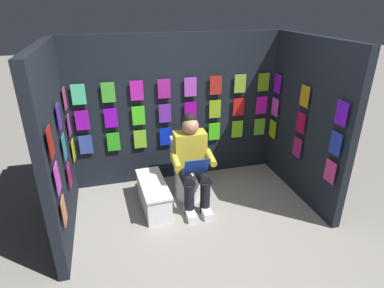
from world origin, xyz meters
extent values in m
plane|color=gray|center=(0.00, 0.00, 0.00)|extent=(30.00, 30.00, 0.00)
cube|color=black|center=(0.00, -1.74, 1.03)|extent=(3.00, 0.10, 2.07)
cube|color=#3147A3|center=(1.27, -1.65, 0.67)|extent=(0.17, 0.01, 0.26)
cube|color=green|center=(0.90, -1.65, 0.67)|extent=(0.17, 0.01, 0.26)
cube|color=#76BD23|center=(0.54, -1.65, 0.67)|extent=(0.17, 0.01, 0.26)
cube|color=#0B25C7|center=(0.18, -1.65, 0.67)|extent=(0.17, 0.01, 0.26)
cube|color=#1EE91A|center=(-0.18, -1.65, 0.67)|extent=(0.17, 0.01, 0.26)
cube|color=#40CD15|center=(-0.54, -1.65, 0.67)|extent=(0.17, 0.01, 0.26)
cube|color=#88E120|center=(-0.90, -1.65, 0.67)|extent=(0.17, 0.01, 0.26)
cube|color=#61AF29|center=(-1.27, -1.65, 0.67)|extent=(0.17, 0.01, 0.26)
cube|color=purple|center=(1.27, -1.65, 1.02)|extent=(0.17, 0.01, 0.26)
cube|color=#830CC7|center=(0.90, -1.65, 1.02)|extent=(0.17, 0.01, 0.26)
cube|color=#42D21C|center=(0.54, -1.65, 1.02)|extent=(0.17, 0.01, 0.26)
cube|color=#6727A5|center=(0.18, -1.65, 1.02)|extent=(0.17, 0.01, 0.26)
cube|color=#97099E|center=(-0.18, -1.65, 1.02)|extent=(0.17, 0.01, 0.26)
cube|color=#86AB1D|center=(-0.54, -1.65, 1.02)|extent=(0.17, 0.01, 0.26)
cube|color=red|center=(-0.90, -1.65, 1.02)|extent=(0.17, 0.01, 0.26)
cube|color=#CC14A6|center=(-1.27, -1.65, 1.02)|extent=(0.17, 0.01, 0.26)
cube|color=#43D28A|center=(1.27, -1.65, 1.36)|extent=(0.17, 0.01, 0.26)
cube|color=green|center=(0.90, -1.65, 1.36)|extent=(0.17, 0.01, 0.26)
cube|color=#B51DA2|center=(0.54, -1.65, 1.36)|extent=(0.17, 0.01, 0.26)
cube|color=#9C1E8A|center=(0.18, -1.65, 1.36)|extent=(0.17, 0.01, 0.26)
cube|color=purple|center=(-0.18, -1.65, 1.36)|extent=(0.17, 0.01, 0.26)
cube|color=#A3221D|center=(-0.54, -1.65, 1.36)|extent=(0.17, 0.01, 0.26)
cube|color=#7DA72D|center=(-0.90, -1.65, 1.36)|extent=(0.17, 0.01, 0.26)
cube|color=#5F9714|center=(-1.27, -1.65, 1.36)|extent=(0.17, 0.01, 0.26)
cube|color=black|center=(-1.50, -0.84, 1.03)|extent=(0.10, 1.69, 2.07)
cube|color=#97AB0B|center=(-1.42, -1.52, 0.67)|extent=(0.01, 0.17, 0.26)
cube|color=#921A60|center=(-1.42, -0.84, 0.67)|extent=(0.01, 0.17, 0.26)
cube|color=#B52B6B|center=(-1.42, -0.17, 0.67)|extent=(0.01, 0.17, 0.26)
cube|color=#B640B8|center=(-1.42, -1.52, 1.02)|extent=(0.01, 0.17, 0.26)
cube|color=#99093E|center=(-1.42, -0.84, 1.02)|extent=(0.01, 0.17, 0.26)
cube|color=#1A2E9E|center=(-1.42, -0.17, 1.02)|extent=(0.01, 0.17, 0.26)
cube|color=#810BC0|center=(-1.42, -1.52, 1.36)|extent=(0.01, 0.17, 0.26)
cube|color=#A47710|center=(-1.42, -0.84, 1.36)|extent=(0.01, 0.17, 0.26)
cube|color=#540EBF|center=(-1.42, -0.17, 1.36)|extent=(0.01, 0.17, 0.26)
cube|color=black|center=(1.50, -0.84, 1.03)|extent=(0.10, 1.69, 2.07)
cube|color=#B4663E|center=(1.42, -0.17, 0.67)|extent=(0.01, 0.17, 0.26)
cube|color=#A31755|center=(1.42, -0.84, 0.67)|extent=(0.01, 0.17, 0.26)
cube|color=#BCBB10|center=(1.42, -1.52, 0.67)|extent=(0.01, 0.17, 0.26)
cube|color=#BF38B7|center=(1.42, -0.17, 1.02)|extent=(0.01, 0.17, 0.26)
cube|color=teal|center=(1.42, -0.84, 1.02)|extent=(0.01, 0.17, 0.26)
cube|color=#932D83|center=(1.42, -1.52, 1.02)|extent=(0.01, 0.17, 0.26)
cube|color=maroon|center=(1.42, -0.17, 1.36)|extent=(0.01, 0.17, 0.26)
cube|color=#402498|center=(1.42, -0.84, 1.36)|extent=(0.01, 0.17, 0.26)
cube|color=#A83A79|center=(1.42, -1.52, 1.36)|extent=(0.01, 0.17, 0.26)
cylinder|color=white|center=(-0.02, -1.10, 0.20)|extent=(0.38, 0.38, 0.40)
cylinder|color=white|center=(-0.02, -1.10, 0.41)|extent=(0.41, 0.41, 0.02)
cube|color=white|center=(-0.02, -1.36, 0.58)|extent=(0.38, 0.19, 0.36)
cylinder|color=white|center=(-0.02, -1.27, 0.58)|extent=(0.39, 0.08, 0.39)
cube|color=gold|center=(-0.02, -1.07, 0.68)|extent=(0.40, 0.23, 0.52)
sphere|color=tan|center=(-0.02, -1.04, 1.04)|extent=(0.21, 0.21, 0.21)
sphere|color=black|center=(-0.02, -1.07, 1.11)|extent=(0.17, 0.17, 0.17)
cylinder|color=black|center=(-0.11, -0.87, 0.44)|extent=(0.16, 0.40, 0.15)
cylinder|color=black|center=(0.09, -0.88, 0.44)|extent=(0.16, 0.40, 0.15)
cylinder|color=black|center=(-0.11, -0.69, 0.21)|extent=(0.12, 0.12, 0.42)
cylinder|color=black|center=(0.09, -0.70, 0.21)|extent=(0.12, 0.12, 0.42)
cube|color=white|center=(-0.11, -0.63, 0.04)|extent=(0.12, 0.26, 0.09)
cube|color=white|center=(0.09, -0.64, 0.04)|extent=(0.12, 0.26, 0.09)
cylinder|color=gold|center=(-0.23, -0.89, 0.66)|extent=(0.09, 0.31, 0.13)
cylinder|color=gold|center=(0.21, -0.90, 0.66)|extent=(0.09, 0.31, 0.13)
cube|color=#1837A7|center=(-0.01, -0.73, 0.64)|extent=(0.30, 0.14, 0.23)
cube|color=silver|center=(0.49, -0.97, 0.17)|extent=(0.33, 0.80, 0.33)
cube|color=white|center=(0.49, -0.97, 0.35)|extent=(0.35, 0.83, 0.03)
camera|label=1|loc=(0.92, 2.50, 2.44)|focal=30.12mm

